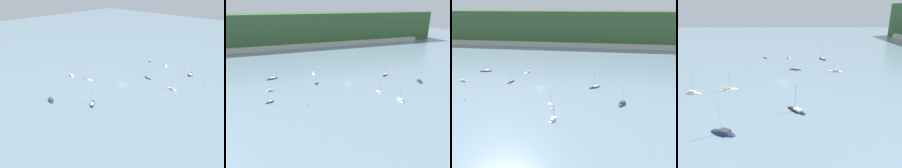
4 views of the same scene
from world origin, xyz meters
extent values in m
plane|color=slate|center=(0.00, 0.00, 0.00)|extent=(600.00, 600.00, 0.00)
cube|color=#385B33|center=(0.00, 159.42, 18.37)|extent=(356.09, 67.00, 36.75)
cube|color=beige|center=(0.00, 122.42, 2.45)|extent=(302.67, 6.00, 4.89)
ellipsoid|color=#232D4C|center=(-19.58, 5.89, 0.00)|extent=(3.67, 7.20, 1.34)
cube|color=tan|center=(-19.43, 6.42, 0.66)|extent=(1.94, 2.76, 0.59)
cylinder|color=silver|center=(-19.67, 5.55, 4.32)|extent=(0.14, 0.14, 7.90)
ellipsoid|color=silver|center=(-15.61, 26.33, 0.00)|extent=(4.09, 8.55, 1.50)
cube|color=tan|center=(-15.48, 26.97, 0.72)|extent=(2.31, 3.25, 0.62)
cylinder|color=silver|center=(-15.69, 25.93, 4.22)|extent=(0.14, 0.14, 7.62)
ellipsoid|color=silver|center=(-48.10, 2.78, 0.00)|extent=(5.80, 3.35, 1.84)
cube|color=beige|center=(-48.52, 2.65, 0.95)|extent=(2.27, 1.78, 0.88)
cylinder|color=silver|center=(-47.84, 2.87, 3.04)|extent=(0.14, 0.14, 5.06)
ellipsoid|color=white|center=(14.55, -35.07, 0.00)|extent=(3.53, 7.17, 1.61)
cube|color=silver|center=(14.42, -35.61, 0.82)|extent=(1.89, 2.74, 0.76)
cylinder|color=#B2B2B7|center=(14.64, -34.73, 4.04)|extent=(0.14, 0.14, 7.20)
ellipsoid|color=#232D4C|center=(43.46, -15.76, 0.00)|extent=(5.43, 8.18, 1.74)
cube|color=#333842|center=(43.70, -15.19, 0.87)|extent=(2.78, 3.29, 0.77)
cylinder|color=silver|center=(43.31, -16.12, 5.36)|extent=(0.14, 0.14, 9.77)
ellipsoid|color=silver|center=(10.75, -22.33, 0.00)|extent=(4.82, 7.62, 1.48)
cube|color=tan|center=(10.98, -22.87, 0.69)|extent=(2.40, 3.02, 0.57)
cylinder|color=#B2B2B7|center=(10.60, -21.99, 4.55)|extent=(0.14, 0.14, 8.28)
ellipsoid|color=black|center=(30.25, 4.27, 0.00)|extent=(7.68, 7.12, 1.22)
cube|color=silver|center=(30.74, 4.70, 0.65)|extent=(3.28, 3.16, 0.63)
cylinder|color=#B2B2B7|center=(29.94, 4.00, 4.66)|extent=(0.14, 0.14, 8.65)
ellipsoid|color=#232D4C|center=(-45.35, 24.78, 0.00)|extent=(9.13, 5.42, 1.90)
cube|color=silver|center=(-44.69, 24.98, 0.76)|extent=(3.59, 2.96, 0.47)
cylinder|color=#B2B2B7|center=(-45.76, 24.66, 5.63)|extent=(0.14, 0.14, 10.22)
sphere|color=white|center=(-41.26, 36.99, 0.36)|extent=(0.72, 0.72, 0.72)
sphere|color=yellow|center=(-31.88, -22.54, 0.29)|extent=(0.58, 0.58, 0.58)
camera|label=1|loc=(97.33, 82.48, 61.40)|focal=35.00mm
camera|label=2|loc=(-53.68, -120.70, 48.00)|focal=35.00mm
camera|label=3|loc=(30.40, -111.24, 44.12)|focal=35.00mm
camera|label=4|loc=(94.03, 1.20, 31.40)|focal=35.00mm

